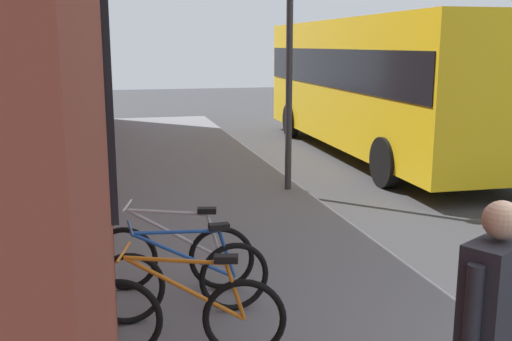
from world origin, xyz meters
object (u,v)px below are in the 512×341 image
bicycle_beside_lamp (184,316)px  bicycle_far_end (174,256)px  city_bus (375,79)px  bicycle_nearest_sign (183,280)px  pedestrian_crossing_street (494,309)px  street_lamp (290,30)px

bicycle_beside_lamp → bicycle_far_end: bearing=-3.1°
city_bus → bicycle_nearest_sign: bearing=145.1°
bicycle_far_end → pedestrian_crossing_street: pedestrian_crossing_street is taller
bicycle_far_end → pedestrian_crossing_street: size_ratio=1.00×
bicycle_far_end → city_bus: size_ratio=0.17×
bicycle_nearest_sign → street_lamp: bearing=-27.5°
pedestrian_crossing_street → street_lamp: size_ratio=0.36×
bicycle_nearest_sign → city_bus: (8.39, -5.86, 1.41)m
bicycle_beside_lamp → pedestrian_crossing_street: bearing=-136.4°
bicycle_beside_lamp → city_bus: size_ratio=0.16×
bicycle_beside_lamp → pedestrian_crossing_street: size_ratio=0.99×
bicycle_far_end → pedestrian_crossing_street: 3.70m
bicycle_nearest_sign → street_lamp: size_ratio=0.37×
city_bus → street_lamp: 4.92m
city_bus → street_lamp: bearing=136.6°
bicycle_nearest_sign → city_bus: city_bus is taller
bicycle_beside_lamp → street_lamp: 6.76m
pedestrian_crossing_street → street_lamp: street_lamp is taller
city_bus → pedestrian_crossing_street: size_ratio=6.04×
city_bus → street_lamp: street_lamp is taller
city_bus → street_lamp: size_ratio=2.18×
pedestrian_crossing_street → street_lamp: 7.75m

